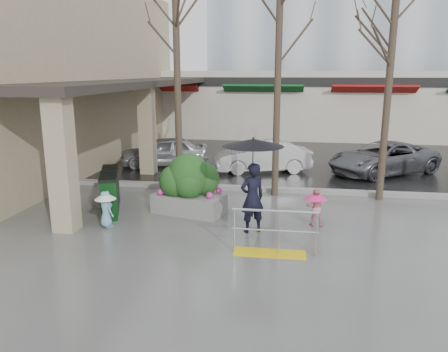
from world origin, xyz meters
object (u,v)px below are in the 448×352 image
(tree_west, at_px, (176,35))
(car_a, at_px, (164,151))
(tree_midwest, at_px, (279,28))
(planter, at_px, (189,185))
(child_blue, at_px, (106,205))
(car_c, at_px, (383,158))
(car_b, at_px, (263,156))
(tree_mideast, at_px, (393,40))
(woman, at_px, (253,173))
(news_boxes, at_px, (110,191))
(handrail, at_px, (273,238))
(child_pink, at_px, (315,204))

(tree_west, xyz_separation_m, car_a, (-1.70, 3.88, -4.45))
(tree_midwest, bearing_deg, car_a, 141.59)
(planter, bearing_deg, child_blue, -141.45)
(car_a, xyz_separation_m, car_c, (8.99, -0.10, 0.00))
(car_a, distance_m, car_c, 8.99)
(car_b, bearing_deg, tree_mideast, 34.27)
(woman, distance_m, car_c, 8.61)
(car_a, bearing_deg, news_boxes, -15.49)
(handrail, relative_size, car_c, 0.42)
(car_b, relative_size, car_c, 0.84)
(tree_midwest, height_order, car_a, tree_midwest)
(child_blue, distance_m, car_c, 11.18)
(tree_west, relative_size, car_a, 1.84)
(tree_west, distance_m, child_pink, 6.84)
(tree_mideast, height_order, child_blue, tree_mideast)
(planter, bearing_deg, car_b, 73.28)
(child_blue, bearing_deg, planter, -106.00)
(tree_midwest, xyz_separation_m, car_b, (-0.64, 3.39, -4.60))
(car_c, bearing_deg, car_b, -119.21)
(woman, xyz_separation_m, car_b, (-0.22, 6.88, -0.90))
(woman, bearing_deg, tree_west, -83.98)
(handrail, xyz_separation_m, car_c, (3.93, 8.59, 0.25))
(car_c, bearing_deg, car_a, -124.58)
(tree_midwest, distance_m, child_blue, 7.29)
(woman, relative_size, car_c, 0.53)
(handrail, relative_size, planter, 0.87)
(tree_west, distance_m, child_blue, 5.92)
(tree_mideast, xyz_separation_m, car_a, (-8.20, 3.88, -4.23))
(tree_mideast, bearing_deg, child_pink, -127.99)
(handrail, relative_size, car_b, 0.50)
(tree_midwest, relative_size, planter, 3.22)
(tree_midwest, xyz_separation_m, tree_mideast, (3.30, -0.00, -0.37))
(handrail, xyz_separation_m, child_blue, (-4.36, 1.08, 0.21))
(woman, height_order, child_blue, woman)
(child_pink, height_order, planter, planter)
(tree_mideast, bearing_deg, tree_midwest, 180.00)
(news_boxes, bearing_deg, car_a, 71.86)
(tree_midwest, xyz_separation_m, woman, (-0.42, -3.48, -3.70))
(tree_west, height_order, car_a, tree_west)
(tree_midwest, xyz_separation_m, child_blue, (-4.20, -3.72, -4.65))
(tree_mideast, bearing_deg, planter, -158.38)
(tree_mideast, height_order, car_c, tree_mideast)
(tree_midwest, height_order, child_pink, tree_midwest)
(handrail, xyz_separation_m, child_pink, (1.01, 2.07, 0.20))
(child_pink, bearing_deg, car_c, -108.98)
(handrail, distance_m, tree_mideast, 7.28)
(handrail, distance_m, tree_midwest, 6.83)
(woman, distance_m, car_b, 6.94)
(car_a, distance_m, car_b, 4.29)
(handrail, bearing_deg, car_b, 95.60)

